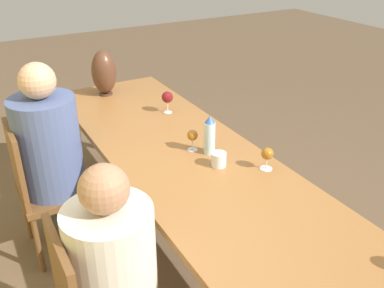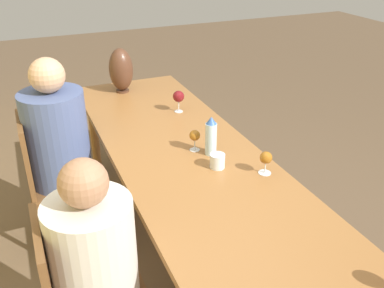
% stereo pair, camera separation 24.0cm
% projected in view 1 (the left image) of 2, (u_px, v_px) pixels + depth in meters
% --- Properties ---
extents(ground_plane, '(14.00, 14.00, 0.00)m').
position_uv_depth(ground_plane, '(198.00, 271.00, 2.74)').
color(ground_plane, brown).
extents(dining_table, '(3.12, 0.84, 0.78)m').
position_uv_depth(dining_table, '(199.00, 176.00, 2.41)').
color(dining_table, '#936033').
rests_on(dining_table, ground_plane).
extents(water_bottle, '(0.07, 0.07, 0.24)m').
position_uv_depth(water_bottle, '(209.00, 135.00, 2.46)').
color(water_bottle, silver).
rests_on(water_bottle, dining_table).
extents(water_tumbler, '(0.08, 0.08, 0.08)m').
position_uv_depth(water_tumbler, '(219.00, 159.00, 2.36)').
color(water_tumbler, silver).
rests_on(water_tumbler, dining_table).
extents(vase, '(0.19, 0.19, 0.35)m').
position_uv_depth(vase, '(104.00, 72.00, 3.29)').
color(vase, '#4C2D1E').
rests_on(vase, dining_table).
extents(wine_glass_0, '(0.06, 0.06, 0.13)m').
position_uv_depth(wine_glass_0, '(192.00, 136.00, 2.51)').
color(wine_glass_0, silver).
rests_on(wine_glass_0, dining_table).
extents(wine_glass_1, '(0.07, 0.07, 0.13)m').
position_uv_depth(wine_glass_1, '(267.00, 154.00, 2.31)').
color(wine_glass_1, silver).
rests_on(wine_glass_1, dining_table).
extents(wine_glass_2, '(0.08, 0.08, 0.16)m').
position_uv_depth(wine_glass_2, '(167.00, 98.00, 3.00)').
color(wine_glass_2, silver).
rests_on(wine_glass_2, dining_table).
extents(chair_far, '(0.44, 0.44, 0.93)m').
position_uv_depth(chair_far, '(43.00, 186.00, 2.71)').
color(chair_far, brown).
rests_on(chair_far, ground_plane).
extents(person_near, '(0.37, 0.37, 1.19)m').
position_uv_depth(person_near, '(118.00, 279.00, 1.81)').
color(person_near, '#2D2D38').
rests_on(person_near, ground_plane).
extents(person_far, '(0.39, 0.39, 1.29)m').
position_uv_depth(person_far, '(53.00, 158.00, 2.66)').
color(person_far, '#2D2D38').
rests_on(person_far, ground_plane).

